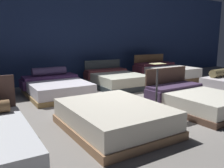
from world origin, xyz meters
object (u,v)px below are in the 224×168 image
at_px(bed_1, 114,117).
at_px(bed_2, 195,100).
at_px(bed_6, 116,80).
at_px(price_sign, 156,97).
at_px(bed_5, 56,87).
at_px(bed_7, 165,73).

relative_size(bed_1, bed_2, 1.02).
height_order(bed_6, price_sign, price_sign).
relative_size(bed_2, bed_5, 0.96).
distance_m(bed_1, price_sign, 1.10).
distance_m(bed_1, bed_7, 5.33).
xyz_separation_m(bed_5, bed_7, (4.31, 0.06, 0.05)).
bearing_deg(bed_6, price_sign, -105.57).
relative_size(bed_5, bed_7, 0.96).
relative_size(bed_5, price_sign, 1.85).
distance_m(bed_1, bed_5, 3.02).
distance_m(bed_5, bed_6, 2.07).
height_order(bed_5, bed_6, bed_6).
bearing_deg(bed_7, bed_1, -142.72).
bearing_deg(bed_7, bed_6, -178.64).
height_order(bed_1, bed_7, bed_7).
xyz_separation_m(bed_1, price_sign, (1.08, 0.09, 0.21)).
bearing_deg(bed_5, bed_6, 4.35).
distance_m(bed_2, bed_5, 3.69).
bearing_deg(bed_2, bed_1, -179.78).
bearing_deg(bed_1, bed_2, 1.51).
relative_size(bed_7, price_sign, 1.93).
height_order(bed_1, bed_5, bed_5).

